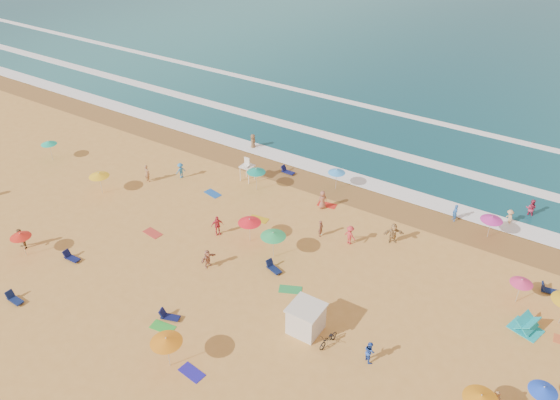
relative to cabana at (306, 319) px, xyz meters
The scene contains 13 objects.
ground 7.70m from the cabana, 141.32° to the left, with size 220.00×220.00×0.00m, color gold.
ocean 88.98m from the cabana, 93.84° to the left, with size 220.00×140.00×0.18m, color #0C4756.
wet_sand 18.30m from the cabana, 109.05° to the left, with size 220.00×220.00×0.00m, color olive.
surf_foam 26.78m from the cabana, 102.87° to the left, with size 200.00×18.70×0.05m.
cabana is the anchor object (origin of this frame).
cabana_roof 1.06m from the cabana, ahead, with size 2.20×2.20×0.12m, color silver.
bicycle 2.00m from the cabana, ahead, with size 0.62×1.79×0.94m, color black.
lifeguard_stand 20.43m from the cabana, 136.48° to the left, with size 1.20×1.20×2.10m, color white, non-canonical shape.
beach_umbrellas 6.60m from the cabana, 117.27° to the left, with size 63.15×26.40×0.79m.
loungers 3.01m from the cabana, 137.30° to the left, with size 38.72×26.78×0.34m.
towels 8.48m from the cabana, 162.37° to the left, with size 51.84×22.34×0.03m.
popup_tents 15.21m from the cabana, 17.02° to the left, with size 6.39×9.58×1.20m.
beachgoers 11.67m from the cabana, 128.20° to the left, with size 47.55×28.03×2.14m.
Camera 1 is at (18.62, -27.80, 27.54)m, focal length 35.00 mm.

